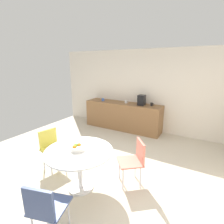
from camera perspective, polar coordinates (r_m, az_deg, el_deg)
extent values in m
plane|color=beige|center=(3.79, -8.89, -19.11)|extent=(6.00, 6.00, 0.00)
cube|color=silver|center=(5.82, 9.42, 6.97)|extent=(6.00, 0.10, 2.60)
cube|color=brown|center=(5.87, 3.50, -1.28)|extent=(2.59, 0.60, 0.90)
cylinder|color=silver|center=(3.43, -10.20, -23.11)|extent=(0.44, 0.44, 0.03)
cylinder|color=silver|center=(3.21, -10.53, -17.88)|extent=(0.08, 0.08, 0.72)
cylinder|color=white|center=(3.04, -10.85, -12.46)|extent=(1.14, 1.14, 0.03)
cylinder|color=silver|center=(3.23, 3.65, -21.11)|extent=(0.02, 0.02, 0.42)
cylinder|color=silver|center=(3.49, 2.46, -18.08)|extent=(0.02, 0.02, 0.42)
cylinder|color=silver|center=(3.31, 9.34, -20.38)|extent=(0.02, 0.02, 0.42)
cylinder|color=silver|center=(3.55, 7.68, -17.50)|extent=(0.02, 0.02, 0.42)
cube|color=#DB7260|center=(3.27, 5.89, -15.98)|extent=(0.59, 0.59, 0.03)
cube|color=#DB7260|center=(3.22, 9.34, -12.50)|extent=(0.27, 0.32, 0.38)
cylinder|color=silver|center=(3.90, -15.19, -14.70)|extent=(0.02, 0.02, 0.42)
cylinder|color=silver|center=(3.77, -19.39, -16.18)|extent=(0.02, 0.02, 0.42)
cylinder|color=silver|center=(4.14, -17.59, -13.02)|extent=(0.02, 0.02, 0.42)
cylinder|color=silver|center=(4.02, -21.58, -14.31)|extent=(0.02, 0.02, 0.42)
cube|color=#D8CC4C|center=(3.85, -18.73, -11.62)|extent=(0.50, 0.50, 0.03)
cube|color=#D8CC4C|center=(3.93, -20.34, -8.00)|extent=(0.12, 0.38, 0.38)
cylinder|color=silver|center=(2.88, -20.29, -27.56)|extent=(0.02, 0.02, 0.42)
cylinder|color=silver|center=(2.75, -14.02, -29.47)|extent=(0.02, 0.02, 0.42)
cube|color=#384772|center=(2.57, -19.70, -27.05)|extent=(0.52, 0.52, 0.03)
cube|color=#384772|center=(2.33, -23.01, -26.08)|extent=(0.37, 0.14, 0.38)
cylinder|color=silver|center=(3.01, -11.36, -11.64)|extent=(0.24, 0.24, 0.07)
sphere|color=#66B233|center=(3.02, -11.90, -10.79)|extent=(0.07, 0.07, 0.07)
sphere|color=orange|center=(3.03, -10.80, -10.62)|extent=(0.07, 0.07, 0.07)
sphere|color=orange|center=(2.98, -12.27, -11.23)|extent=(0.07, 0.07, 0.07)
cylinder|color=white|center=(5.73, 4.62, 3.43)|extent=(0.08, 0.08, 0.09)
torus|color=white|center=(5.71, 5.14, 3.42)|extent=(0.06, 0.01, 0.06)
cylinder|color=black|center=(5.47, 12.83, 2.50)|extent=(0.08, 0.08, 0.09)
torus|color=black|center=(5.45, 13.41, 2.48)|extent=(0.06, 0.01, 0.06)
cylinder|color=#3F66BF|center=(6.04, -3.05, 4.08)|extent=(0.08, 0.08, 0.09)
torus|color=#3F66BF|center=(6.01, -2.58, 4.08)|extent=(0.06, 0.01, 0.06)
cube|color=black|center=(5.47, 9.71, 3.88)|extent=(0.20, 0.24, 0.32)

